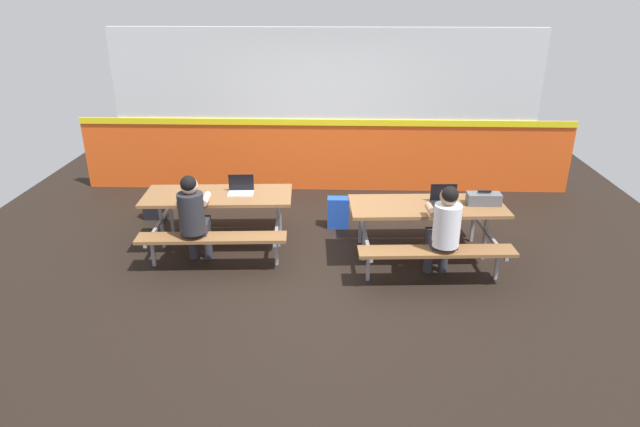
# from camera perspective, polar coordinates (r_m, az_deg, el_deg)

# --- Properties ---
(ground_plane) EXTENTS (10.00, 10.00, 0.02)m
(ground_plane) POSITION_cam_1_polar(r_m,az_deg,el_deg) (6.99, -0.02, -4.46)
(ground_plane) COLOR black
(accent_backdrop) EXTENTS (8.00, 0.14, 2.60)m
(accent_backdrop) POSITION_cam_1_polar(r_m,az_deg,el_deg) (8.92, 0.54, 10.18)
(accent_backdrop) COLOR #E55119
(accent_backdrop) RESTS_ON ground
(picnic_table_left) EXTENTS (1.90, 1.65, 0.74)m
(picnic_table_left) POSITION_cam_1_polar(r_m,az_deg,el_deg) (7.09, -10.52, 0.74)
(picnic_table_left) COLOR brown
(picnic_table_left) RESTS_ON ground
(picnic_table_right) EXTENTS (1.90, 1.65, 0.74)m
(picnic_table_right) POSITION_cam_1_polar(r_m,az_deg,el_deg) (6.77, 11.03, -0.39)
(picnic_table_right) COLOR brown
(picnic_table_right) RESTS_ON ground
(student_nearer) EXTENTS (0.38, 0.53, 1.21)m
(student_nearer) POSITION_cam_1_polar(r_m,az_deg,el_deg) (6.58, -13.10, -0.03)
(student_nearer) COLOR #2D2D38
(student_nearer) RESTS_ON ground
(student_further) EXTENTS (0.38, 0.53, 1.21)m
(student_further) POSITION_cam_1_polar(r_m,az_deg,el_deg) (6.24, 12.88, -1.28)
(student_further) COLOR #2D2D38
(student_further) RESTS_ON ground
(laptop_silver) EXTENTS (0.33, 0.24, 0.22)m
(laptop_silver) POSITION_cam_1_polar(r_m,az_deg,el_deg) (7.01, -8.25, 2.49)
(laptop_silver) COLOR silver
(laptop_silver) RESTS_ON picnic_table_left
(laptop_dark) EXTENTS (0.33, 0.24, 0.22)m
(laptop_dark) POSITION_cam_1_polar(r_m,az_deg,el_deg) (6.77, 12.84, 1.40)
(laptop_dark) COLOR black
(laptop_dark) RESTS_ON picnic_table_right
(toolbox_grey) EXTENTS (0.40, 0.18, 0.18)m
(toolbox_grey) POSITION_cam_1_polar(r_m,az_deg,el_deg) (6.86, 16.71, 1.49)
(toolbox_grey) COLOR #595B60
(toolbox_grey) RESTS_ON picnic_table_right
(backpack_dark) EXTENTS (0.30, 0.22, 0.44)m
(backpack_dark) POSITION_cam_1_polar(r_m,az_deg,el_deg) (7.72, 1.89, 0.10)
(backpack_dark) COLOR #1E47B2
(backpack_dark) RESTS_ON ground
(tote_bag_bright) EXTENTS (0.34, 0.21, 0.43)m
(tote_bag_bright) POSITION_cam_1_polar(r_m,az_deg,el_deg) (8.35, -16.82, 0.70)
(tote_bag_bright) COLOR black
(tote_bag_bright) RESTS_ON ground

